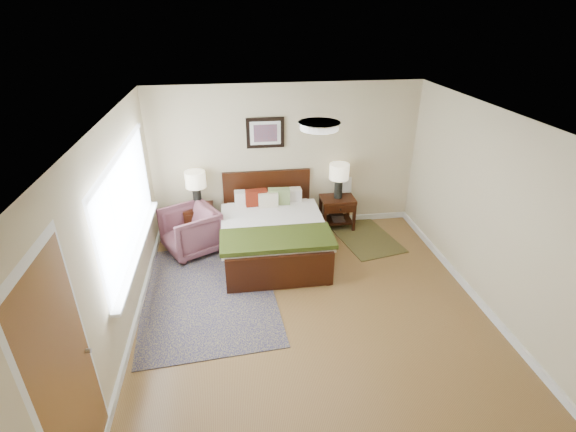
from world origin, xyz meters
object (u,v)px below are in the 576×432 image
Objects in this scene: nightstand_right at (337,209)px; lamp_left at (196,183)px; bed at (273,226)px; armchair at (191,231)px; lamp_right at (339,175)px; rug_persian at (209,293)px; nightstand_left at (199,213)px.

nightstand_right is 2.48m from lamp_left.
armchair is at bearing 168.83° from bed.
bed is 3.19× the size of lamp_right.
bed is 0.78× the size of rug_persian.
armchair is (-2.51, -0.46, 0.01)m from nightstand_right.
bed reaches higher than nightstand_right.
nightstand_right is at bearing -0.32° from lamp_left.
bed is at bearing -149.72° from nightstand_right.
armchair is at bearing 99.73° from rug_persian.
nightstand_right is 2.55m from armchair.
lamp_left is at bearing 148.19° from bed.
nightstand_left is 2.46m from lamp_right.
rug_persian is at bearing -143.44° from lamp_right.
lamp_left reaches higher than nightstand_left.
lamp_right reaches higher than armchair.
lamp_left is 2.39m from lamp_right.
lamp_right is at bearing 0.00° from lamp_left.
lamp_right is at bearing 30.75° from bed.
bed is 3.35× the size of nightstand_right.
armchair is 1.26m from rug_persian.
lamp_right is at bearing 0.49° from nightstand_left.
bed is at bearing 38.56° from rug_persian.
lamp_right is 2.63m from armchair.
lamp_right reaches higher than lamp_left.
lamp_left is (0.00, 0.02, 0.55)m from nightstand_left.
nightstand_right is 0.95× the size of lamp_left.
nightstand_left is 0.71× the size of armchair.
lamp_right reaches higher than bed.
nightstand_right is 0.95× the size of lamp_right.
nightstand_left is 2.40m from nightstand_right.
nightstand_right is at bearing 30.28° from bed.
nightstand_left is 0.98× the size of nightstand_right.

